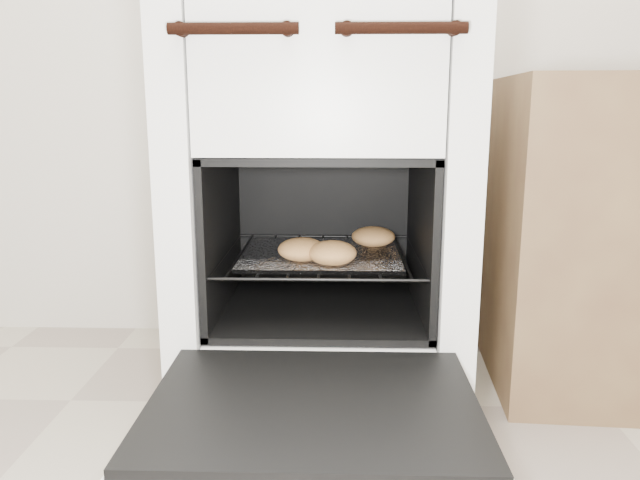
{
  "coord_description": "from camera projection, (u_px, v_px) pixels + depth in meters",
  "views": [
    {
      "loc": [
        0.01,
        -0.4,
        0.74
      ],
      "look_at": [
        -0.03,
        0.98,
        0.43
      ],
      "focal_mm": 35.0,
      "sensor_mm": 36.0,
      "label": 1
    }
  ],
  "objects": [
    {
      "name": "stove",
      "position": [
        322.0,
        205.0,
        1.55
      ],
      "size": [
        0.65,
        0.73,
        1.0
      ],
      "color": "white",
      "rests_on": "ground"
    },
    {
      "name": "oven_door",
      "position": [
        313.0,
        412.0,
        1.07
      ],
      "size": [
        0.59,
        0.46,
        0.04
      ],
      "color": "black",
      "rests_on": "stove"
    },
    {
      "name": "oven_rack",
      "position": [
        321.0,
        255.0,
        1.51
      ],
      "size": [
        0.48,
        0.46,
        0.01
      ],
      "color": "black",
      "rests_on": "stove"
    },
    {
      "name": "foil_sheet",
      "position": [
        321.0,
        254.0,
        1.48
      ],
      "size": [
        0.37,
        0.33,
        0.01
      ],
      "primitive_type": "cube",
      "color": "white",
      "rests_on": "oven_rack"
    },
    {
      "name": "baked_rolls",
      "position": [
        336.0,
        246.0,
        1.44
      ],
      "size": [
        0.3,
        0.33,
        0.05
      ],
      "color": "tan",
      "rests_on": "foil_sheet"
    }
  ]
}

